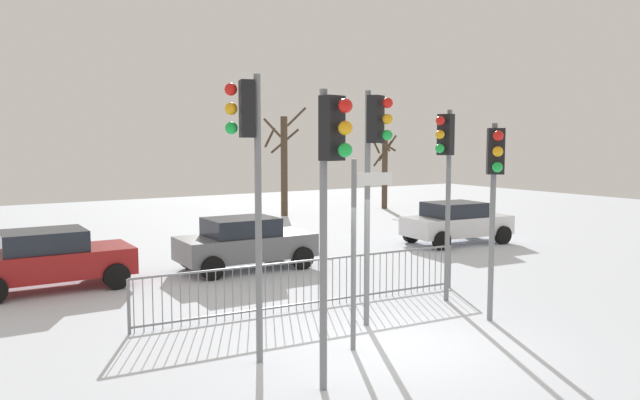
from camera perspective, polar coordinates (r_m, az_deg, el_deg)
ground_plane at (r=11.41m, az=6.96°, el=-13.11°), size 60.00×60.00×0.00m
traffic_light_rear_right at (r=8.66m, az=1.01°, el=2.58°), size 0.36×0.56×4.36m
traffic_light_foreground_right at (r=11.88m, az=5.02°, el=4.16°), size 0.40×0.53×4.59m
traffic_light_mid_left at (r=12.59m, az=15.81°, el=2.03°), size 0.45×0.48×3.98m
traffic_light_foreground_left at (r=13.97m, az=11.51°, el=3.46°), size 0.55×0.37×4.31m
traffic_light_rear_left at (r=9.90m, az=-6.57°, el=4.26°), size 0.55×0.37×4.68m
direction_sign_post at (r=10.67m, az=3.39°, el=-4.11°), size 0.79×0.15×3.32m
pedestrian_guard_railing at (r=13.53m, az=-0.83°, el=-7.65°), size 7.77×0.56×1.07m
car_white_far at (r=22.34m, az=12.45°, el=-1.99°), size 3.93×2.19×1.47m
car_grey_trailing at (r=17.63m, az=-6.95°, el=-3.89°), size 3.82×1.97×1.47m
car_red_near at (r=16.51m, az=-23.72°, el=-4.96°), size 3.80×1.92×1.47m
bare_tree_left at (r=29.82m, az=-3.37°, el=3.59°), size 2.05×1.84×5.20m
bare_tree_centre at (r=33.03m, az=5.94°, el=3.03°), size 1.79×1.81×4.16m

